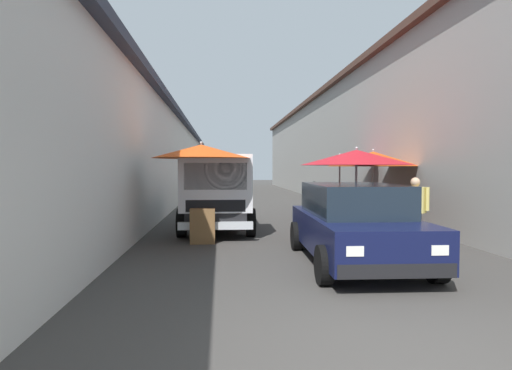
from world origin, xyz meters
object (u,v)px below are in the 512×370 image
(vendor_in_shade, at_px, (211,191))
(delivery_truck, at_px, (217,194))
(fruit_stall_far_right, at_px, (356,169))
(parked_scooter, at_px, (315,197))
(fruit_stall_near_left, at_px, (340,167))
(fruit_stall_far_left, at_px, (202,165))
(vendor_by_crates, at_px, (415,207))
(fruit_stall_near_right, at_px, (373,167))
(plastic_stool, at_px, (430,244))
(hatchback_car, at_px, (354,223))

(vendor_in_shade, bearing_deg, delivery_truck, -176.93)
(fruit_stall_far_right, xyz_separation_m, parked_scooter, (8.69, -1.00, -1.28))
(parked_scooter, bearing_deg, fruit_stall_near_left, 179.05)
(fruit_stall_near_left, distance_m, fruit_stall_far_left, 6.57)
(delivery_truck, distance_m, parked_scooter, 8.66)
(fruit_stall_far_left, height_order, delivery_truck, fruit_stall_far_left)
(delivery_truck, relative_size, vendor_by_crates, 3.21)
(fruit_stall_near_left, xyz_separation_m, fruit_stall_near_right, (-2.26, -0.34, 0.01))
(vendor_by_crates, height_order, plastic_stool, vendor_by_crates)
(fruit_stall_near_right, height_order, vendor_by_crates, fruit_stall_near_right)
(vendor_by_crates, bearing_deg, hatchback_car, 128.05)
(fruit_stall_near_right, relative_size, hatchback_car, 0.69)
(fruit_stall_near_right, xyz_separation_m, vendor_by_crates, (-3.34, 0.30, -0.92))
(fruit_stall_near_left, distance_m, hatchback_car, 7.36)
(fruit_stall_near_left, xyz_separation_m, fruit_stall_far_left, (-4.60, 4.70, 0.03))
(fruit_stall_near_left, distance_m, plastic_stool, 7.22)
(fruit_stall_near_left, distance_m, delivery_truck, 5.48)
(fruit_stall_far_left, height_order, fruit_stall_near_right, fruit_stall_far_left)
(fruit_stall_far_left, relative_size, plastic_stool, 5.46)
(hatchback_car, xyz_separation_m, parked_scooter, (11.23, -1.89, -0.29))
(vendor_by_crates, xyz_separation_m, plastic_stool, (-1.47, 0.42, -0.55))
(vendor_in_shade, relative_size, parked_scooter, 0.91)
(delivery_truck, bearing_deg, fruit_stall_far_left, 165.87)
(fruit_stall_far_left, xyz_separation_m, fruit_stall_near_right, (2.34, -5.04, -0.02))
(fruit_stall_near_right, bearing_deg, parked_scooter, 2.43)
(fruit_stall_near_right, relative_size, plastic_stool, 6.32)
(fruit_stall_far_left, height_order, hatchback_car, fruit_stall_far_left)
(fruit_stall_near_left, bearing_deg, plastic_stool, 176.96)
(fruit_stall_far_left, bearing_deg, vendor_in_shade, -0.67)
(fruit_stall_far_left, xyz_separation_m, hatchback_car, (-2.45, -2.88, -1.08))
(fruit_stall_near_left, bearing_deg, hatchback_car, 165.56)
(hatchback_car, bearing_deg, fruit_stall_near_right, -24.24)
(fruit_stall_near_right, height_order, delivery_truck, fruit_stall_near_right)
(fruit_stall_far_right, xyz_separation_m, fruit_stall_near_right, (2.25, -1.27, 0.06))
(fruit_stall_near_left, relative_size, plastic_stool, 6.04)
(vendor_by_crates, bearing_deg, fruit_stall_far_left, 78.18)
(hatchback_car, bearing_deg, vendor_in_shade, 17.64)
(fruit_stall_near_left, distance_m, vendor_by_crates, 5.67)
(fruit_stall_near_right, relative_size, parked_scooter, 1.63)
(fruit_stall_far_left, bearing_deg, hatchback_car, -130.39)
(plastic_stool, bearing_deg, fruit_stall_far_right, 12.28)
(vendor_in_shade, xyz_separation_m, plastic_stool, (-8.83, -4.25, -0.55))
(vendor_in_shade, height_order, parked_scooter, vendor_in_shade)
(fruit_stall_far_left, height_order, vendor_in_shade, fruit_stall_far_left)
(fruit_stall_far_right, xyz_separation_m, delivery_truck, (1.27, 3.42, -0.69))
(fruit_stall_far_right, bearing_deg, delivery_truck, 69.68)
(fruit_stall_far_left, height_order, fruit_stall_far_right, fruit_stall_far_left)
(delivery_truck, bearing_deg, vendor_in_shade, 3.07)
(vendor_by_crates, height_order, vendor_in_shade, vendor_by_crates)
(fruit_stall_near_left, bearing_deg, parked_scooter, -0.95)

